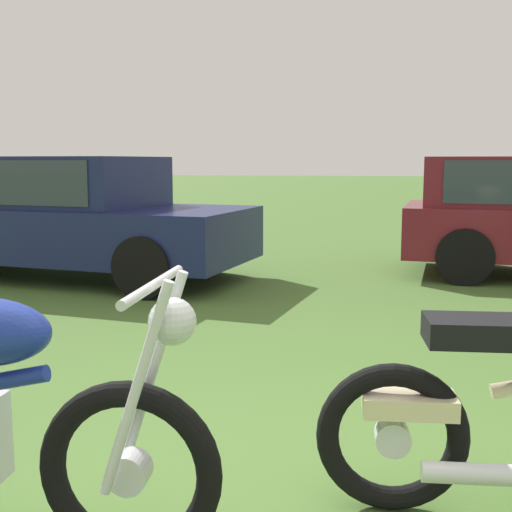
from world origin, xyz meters
TOP-DOWN VIEW (x-y plane):
  - car_navy at (-3.18, 5.09)m, footprint 4.72×2.54m

SIDE VIEW (x-z plane):
  - car_navy at x=-3.18m, z-range 0.08..1.51m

